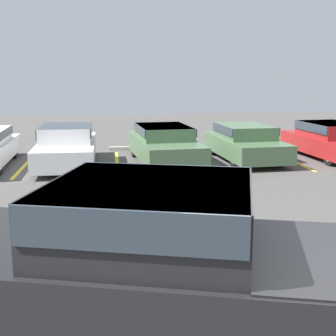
{
  "coord_description": "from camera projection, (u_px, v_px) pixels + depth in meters",
  "views": [
    {
      "loc": [
        -2.12,
        -4.81,
        2.91
      ],
      "look_at": [
        -0.97,
        4.63,
        1.0
      ],
      "focal_mm": 50.0,
      "sensor_mm": 36.0,
      "label": 1
    }
  ],
  "objects": [
    {
      "name": "stall_stripe_b",
      "position": [
        25.0,
        165.0,
        15.23
      ],
      "size": [
        0.12,
        4.34,
        0.01
      ],
      "primitive_type": "cube",
      "color": "yellow",
      "rests_on": "ground_plane"
    },
    {
      "name": "parked_sedan_b",
      "position": [
        67.0,
        144.0,
        15.12
      ],
      "size": [
        1.85,
        4.68,
        1.29
      ],
      "rotation": [
        0.0,
        0.0,
        -1.55
      ],
      "color": "silver",
      "rests_on": "ground_plane"
    },
    {
      "name": "ground_plane",
      "position": [
        297.0,
        326.0,
        5.51
      ],
      "size": [
        60.0,
        60.0,
        0.0
      ],
      "primitive_type": "plane",
      "color": "#4C4947"
    },
    {
      "name": "stall_stripe_d",
      "position": [
        205.0,
        161.0,
        15.94
      ],
      "size": [
        0.12,
        4.34,
        0.01
      ],
      "primitive_type": "cube",
      "color": "yellow",
      "rests_on": "ground_plane"
    },
    {
      "name": "parked_sedan_e",
      "position": [
        331.0,
        139.0,
        16.47
      ],
      "size": [
        2.1,
        4.6,
        1.24
      ],
      "rotation": [
        0.0,
        0.0,
        -1.49
      ],
      "color": "maroon",
      "rests_on": "ground_plane"
    },
    {
      "name": "wheel_stop_curb",
      "position": [
        130.0,
        148.0,
        18.23
      ],
      "size": [
        1.62,
        0.2,
        0.14
      ],
      "primitive_type": "cube",
      "color": "#B7B2A8",
      "rests_on": "ground_plane"
    },
    {
      "name": "stall_stripe_e",
      "position": [
        289.0,
        159.0,
        16.29
      ],
      "size": [
        0.12,
        4.34,
        0.01
      ],
      "primitive_type": "cube",
      "color": "yellow",
      "rests_on": "ground_plane"
    },
    {
      "name": "stall_stripe_c",
      "position": [
        117.0,
        163.0,
        15.58
      ],
      "size": [
        0.12,
        4.34,
        0.01
      ],
      "primitive_type": "cube",
      "color": "yellow",
      "rests_on": "ground_plane"
    },
    {
      "name": "pickup_truck",
      "position": [
        178.0,
        270.0,
        4.85
      ],
      "size": [
        6.07,
        3.64,
        1.84
      ],
      "rotation": [
        0.0,
        0.0,
        -0.29
      ],
      "color": "black",
      "rests_on": "ground_plane"
    },
    {
      "name": "parked_sedan_d",
      "position": [
        245.0,
        141.0,
        16.05
      ],
      "size": [
        2.08,
        4.36,
        1.21
      ],
      "rotation": [
        0.0,
        0.0,
        -1.5
      ],
      "color": "#4C6B47",
      "rests_on": "ground_plane"
    },
    {
      "name": "parked_sedan_c",
      "position": [
        164.0,
        143.0,
        15.53
      ],
      "size": [
        2.21,
        4.87,
        1.24
      ],
      "rotation": [
        0.0,
        0.0,
        -1.48
      ],
      "color": "#4C6B47",
      "rests_on": "ground_plane"
    }
  ]
}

